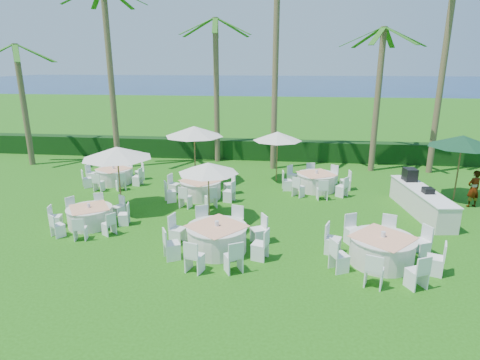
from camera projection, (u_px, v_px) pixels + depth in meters
The scene contains 22 objects.
ground at pixel (204, 238), 13.81m from camera, with size 120.00×120.00×0.00m, color #20550E.
hedge at pixel (243, 149), 25.06m from camera, with size 34.00×1.00×1.20m, color black.
ocean at pixel (280, 84), 110.93m from camera, with size 260.00×260.00×0.00m, color #061A43.
banquet_table_a at pixel (90, 216), 14.76m from camera, with size 2.85×2.85×0.87m.
banquet_table_b at pixel (217, 238), 12.79m from camera, with size 3.37×3.37×1.02m.
banquet_table_c at pixel (382, 249), 11.99m from camera, with size 3.34×3.34×1.02m.
banquet_table_d at pixel (114, 176), 19.97m from camera, with size 3.01×3.01×0.91m.
banquet_table_e at pixel (201, 189), 17.83m from camera, with size 3.18×3.18×0.97m.
banquet_table_f at pixel (316, 181), 18.92m from camera, with size 3.22×3.22×0.97m.
umbrella_a at pixel (117, 153), 15.75m from camera, with size 2.77×2.77×2.64m.
umbrella_b at pixel (208, 168), 14.83m from camera, with size 2.28×2.28×2.27m.
umbrella_c at pixel (194, 131), 19.43m from camera, with size 2.86×2.86×2.86m.
umbrella_d at pixel (277, 136), 19.79m from camera, with size 2.44×2.44×2.54m.
umbrella_green at pixel (463, 141), 16.91m from camera, with size 2.78×2.78×2.88m.
buffet_table at pixel (421, 200), 15.97m from camera, with size 1.49×4.37×1.53m.
staff_person at pixel (474, 189), 16.61m from camera, with size 0.57×0.38×1.58m, color gray.
palm_a at pixel (110, 72), 21.59m from camera, with size 4.37×4.24×9.67m.
palm_b at pixel (216, 85), 23.33m from camera, with size 4.20×4.39×8.25m.
palm_c at pixel (276, 59), 21.25m from camera, with size 4.36×4.26×10.99m.
palm_d at pixel (378, 93), 21.28m from camera, with size 4.41×4.09×7.59m.
palm_e at pixel (443, 67), 20.50m from camera, with size 4.26×4.36×10.26m.
palm_f at pixel (23, 99), 22.72m from camera, with size 4.40×4.11×6.82m.
Camera 1 is at (2.78, -12.43, 5.83)m, focal length 30.00 mm.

